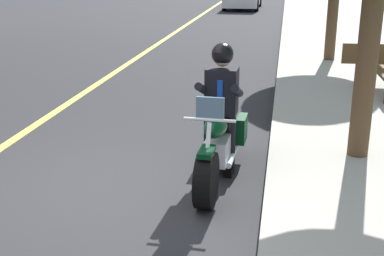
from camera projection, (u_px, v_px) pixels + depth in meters
ground_plane at (99, 193)px, 6.40m from camera, size 80.00×80.00×0.00m
motorcycle_main at (219, 145)px, 6.70m from camera, size 2.22×0.63×1.26m
rider_main at (222, 98)px, 6.69m from camera, size 0.63×0.56×1.74m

